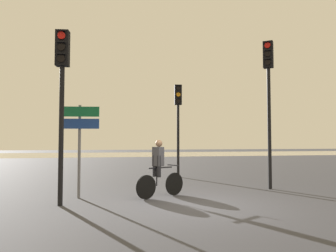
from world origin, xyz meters
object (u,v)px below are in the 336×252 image
Objects in this scene: traffic_light_near_right at (269,87)px; cyclist at (159,168)px; traffic_light_center at (178,112)px; traffic_light_near_left at (62,83)px; direction_sign_post at (79,134)px.

cyclist is at bearing 49.04° from traffic_light_near_right.
cyclist is (-3.92, -0.82, -2.60)m from traffic_light_near_right.
traffic_light_near_right is 4.77m from cyclist.
traffic_light_near_left is at bearing 60.27° from traffic_light_center.
traffic_light_near_right is at bearing 123.79° from traffic_light_center.
traffic_light_center is 6.34m from direction_sign_post.
traffic_light_center is 2.55× the size of cyclist.
traffic_light_near_right is 1.20× the size of traffic_light_center.
traffic_light_near_right is at bearing -166.61° from direction_sign_post.
traffic_light_near_right is 3.07× the size of cyclist.
direction_sign_post is at bearing -128.28° from cyclist.
direction_sign_post is (-4.06, -4.74, -1.10)m from traffic_light_center.
traffic_light_near_left is (-6.51, -1.48, -0.39)m from traffic_light_near_right.
traffic_light_near_left is 3.47m from cyclist.
traffic_light_near_right is 4.77m from traffic_light_center.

